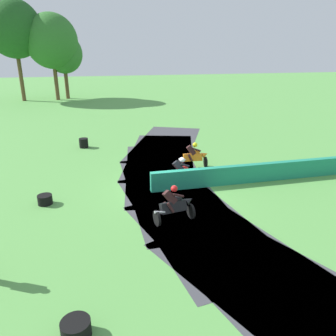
{
  "coord_description": "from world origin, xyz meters",
  "views": [
    {
      "loc": [
        -2.81,
        -13.85,
        6.29
      ],
      "look_at": [
        0.0,
        0.44,
        0.9
      ],
      "focal_mm": 35.91,
      "sensor_mm": 36.0,
      "label": 1
    }
  ],
  "objects_px": {
    "tire_stack_near": "(84,143)",
    "traffic_cone": "(273,174)",
    "motorcycle_lead_orange": "(194,156)",
    "tire_stack_mid_b": "(76,329)",
    "motorcycle_trailing_black": "(175,205)",
    "motorcycle_chase_red": "(182,173)",
    "tire_stack_mid_a": "(45,200)"
  },
  "relations": [
    {
      "from": "tire_stack_mid_a",
      "to": "traffic_cone",
      "type": "distance_m",
      "value": 10.76
    },
    {
      "from": "motorcycle_lead_orange",
      "to": "tire_stack_near",
      "type": "xyz_separation_m",
      "value": [
        -5.99,
        5.0,
        -0.35
      ]
    },
    {
      "from": "tire_stack_near",
      "to": "tire_stack_mid_b",
      "type": "xyz_separation_m",
      "value": [
        0.39,
        -15.31,
        -0.1
      ]
    },
    {
      "from": "motorcycle_chase_red",
      "to": "tire_stack_mid_b",
      "type": "xyz_separation_m",
      "value": [
        -4.39,
        -8.07,
        -0.43
      ]
    },
    {
      "from": "motorcycle_trailing_black",
      "to": "tire_stack_mid_b",
      "type": "bearing_deg",
      "value": -124.58
    },
    {
      "from": "tire_stack_mid_a",
      "to": "tire_stack_near",
      "type": "bearing_deg",
      "value": 81.03
    },
    {
      "from": "tire_stack_mid_a",
      "to": "tire_stack_mid_b",
      "type": "height_order",
      "value": "same"
    },
    {
      "from": "motorcycle_lead_orange",
      "to": "tire_stack_mid_a",
      "type": "relative_size",
      "value": 2.83
    },
    {
      "from": "motorcycle_chase_red",
      "to": "tire_stack_mid_b",
      "type": "relative_size",
      "value": 2.42
    },
    {
      "from": "motorcycle_chase_red",
      "to": "tire_stack_mid_b",
      "type": "distance_m",
      "value": 9.2
    },
    {
      "from": "motorcycle_chase_red",
      "to": "tire_stack_near",
      "type": "distance_m",
      "value": 8.69
    },
    {
      "from": "motorcycle_chase_red",
      "to": "motorcycle_lead_orange",
      "type": "bearing_deg",
      "value": 61.87
    },
    {
      "from": "motorcycle_chase_red",
      "to": "tire_stack_mid_a",
      "type": "height_order",
      "value": "motorcycle_chase_red"
    },
    {
      "from": "motorcycle_trailing_black",
      "to": "tire_stack_mid_b",
      "type": "height_order",
      "value": "motorcycle_trailing_black"
    },
    {
      "from": "motorcycle_lead_orange",
      "to": "tire_stack_mid_b",
      "type": "bearing_deg",
      "value": -118.48
    },
    {
      "from": "tire_stack_mid_a",
      "to": "motorcycle_chase_red",
      "type": "bearing_deg",
      "value": 7.96
    },
    {
      "from": "tire_stack_mid_b",
      "to": "traffic_cone",
      "type": "distance_m",
      "value": 12.11
    },
    {
      "from": "tire_stack_mid_a",
      "to": "tire_stack_mid_b",
      "type": "distance_m",
      "value": 7.41
    },
    {
      "from": "motorcycle_lead_orange",
      "to": "motorcycle_chase_red",
      "type": "relative_size",
      "value": 1.01
    },
    {
      "from": "motorcycle_lead_orange",
      "to": "motorcycle_trailing_black",
      "type": "bearing_deg",
      "value": -112.34
    },
    {
      "from": "motorcycle_lead_orange",
      "to": "tire_stack_mid_b",
      "type": "height_order",
      "value": "motorcycle_lead_orange"
    },
    {
      "from": "tire_stack_mid_b",
      "to": "motorcycle_lead_orange",
      "type": "bearing_deg",
      "value": 61.52
    },
    {
      "from": "motorcycle_chase_red",
      "to": "tire_stack_near",
      "type": "height_order",
      "value": "motorcycle_chase_red"
    },
    {
      "from": "motorcycle_lead_orange",
      "to": "motorcycle_trailing_black",
      "type": "relative_size",
      "value": 1.01
    },
    {
      "from": "tire_stack_mid_a",
      "to": "motorcycle_trailing_black",
      "type": "bearing_deg",
      "value": -25.03
    },
    {
      "from": "motorcycle_trailing_black",
      "to": "tire_stack_near",
      "type": "height_order",
      "value": "motorcycle_trailing_black"
    },
    {
      "from": "motorcycle_trailing_black",
      "to": "tire_stack_mid_a",
      "type": "bearing_deg",
      "value": 154.97
    },
    {
      "from": "tire_stack_near",
      "to": "traffic_cone",
      "type": "xyz_separation_m",
      "value": [
        9.45,
        -7.27,
        -0.08
      ]
    },
    {
      "from": "motorcycle_chase_red",
      "to": "traffic_cone",
      "type": "height_order",
      "value": "motorcycle_chase_red"
    },
    {
      "from": "motorcycle_chase_red",
      "to": "tire_stack_mid_b",
      "type": "height_order",
      "value": "motorcycle_chase_red"
    },
    {
      "from": "tire_stack_near",
      "to": "traffic_cone",
      "type": "distance_m",
      "value": 11.92
    },
    {
      "from": "motorcycle_chase_red",
      "to": "tire_stack_mid_b",
      "type": "bearing_deg",
      "value": -118.58
    }
  ]
}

